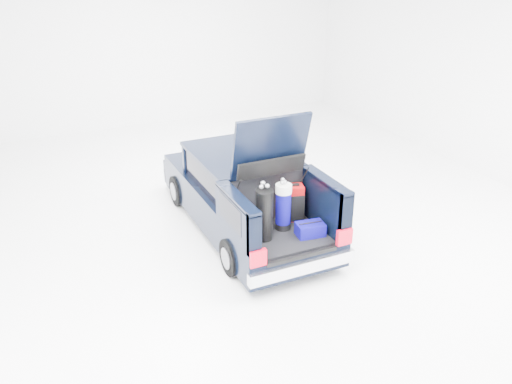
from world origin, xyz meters
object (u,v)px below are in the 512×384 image
car (242,192)px  red_suitcase (291,203)px  black_golf_bag (264,215)px  blue_duffel (310,229)px  blue_golf_bag (283,206)px

car → red_suitcase: (0.38, -1.19, 0.23)m
black_golf_bag → blue_duffel: black_golf_bag is taller
blue_golf_bag → blue_duffel: 0.57m
red_suitcase → black_golf_bag: (-0.71, -0.43, 0.14)m
car → black_golf_bag: 1.70m
car → blue_duffel: bearing=-77.6°
car → red_suitcase: 1.27m
black_golf_bag → blue_duffel: bearing=8.0°
red_suitcase → car: bearing=123.7°
car → red_suitcase: bearing=-72.4°
car → black_golf_bag: size_ratio=4.74×
car → red_suitcase: car is taller
black_golf_bag → blue_golf_bag: bearing=47.2°
car → blue_golf_bag: size_ratio=5.27×
blue_golf_bag → red_suitcase: bearing=37.2°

